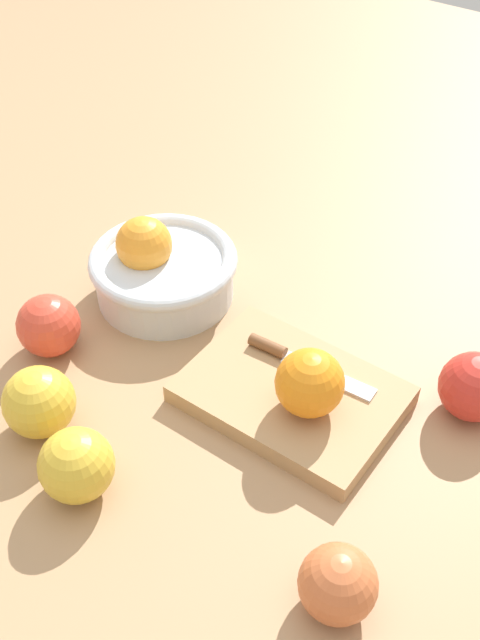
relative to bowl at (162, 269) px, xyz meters
The scene contains 10 objects.
ground_plane 0.18m from the bowl, 31.84° to the right, with size 2.40×2.40×0.00m, color tan.
bowl is the anchor object (origin of this frame).
cutting_board 0.24m from the bowl, 14.88° to the right, with size 0.23×0.16×0.02m, color tan.
orange_on_board 0.27m from the bowl, 16.10° to the right, with size 0.07×0.07×0.07m, color orange.
knife 0.21m from the bowl, ahead, with size 0.16×0.02×0.01m.
apple_back_right 0.40m from the bowl, ahead, with size 0.08×0.08×0.08m, color red.
apple_front_left 0.24m from the bowl, 82.34° to the right, with size 0.08×0.08×0.08m, color gold.
apple_front_center 0.30m from the bowl, 66.61° to the right, with size 0.08×0.08×0.08m, color gold.
apple_front_left_2 0.16m from the bowl, 106.29° to the right, with size 0.07×0.07×0.07m, color #D6422D.
apple_front_right 0.45m from the bowl, 31.64° to the right, with size 0.07×0.07×0.07m, color #CC6638.
Camera 1 is at (0.36, -0.46, 0.65)m, focal length 43.29 mm.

